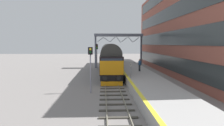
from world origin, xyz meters
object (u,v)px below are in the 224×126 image
(signal_post_near, at_px, (91,64))
(waiting_passenger, at_px, (140,64))
(signal_post_mid, at_px, (97,53))
(diesel_locomotive, at_px, (109,58))
(platform_number_sign, at_px, (131,68))

(signal_post_near, height_order, waiting_passenger, signal_post_near)
(signal_post_mid, bearing_deg, signal_post_near, -90.00)
(diesel_locomotive, distance_m, waiting_passenger, 6.37)
(signal_post_mid, relative_size, platform_number_sign, 2.88)
(signal_post_near, xyz_separation_m, waiting_passenger, (6.07, 7.88, -0.74))
(waiting_passenger, bearing_deg, platform_number_sign, 133.92)
(signal_post_mid, bearing_deg, platform_number_sign, -76.78)
(diesel_locomotive, bearing_deg, signal_post_mid, 105.89)
(signal_post_mid, relative_size, waiting_passenger, 2.83)
(signal_post_near, height_order, signal_post_mid, signal_post_mid)
(signal_post_mid, xyz_separation_m, platform_number_sign, (4.18, -17.81, -0.88))
(diesel_locomotive, xyz_separation_m, signal_post_mid, (-2.13, 7.50, 0.48))
(diesel_locomotive, height_order, waiting_passenger, diesel_locomotive)
(signal_post_near, distance_m, signal_post_mid, 20.36)
(platform_number_sign, distance_m, waiting_passenger, 5.65)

